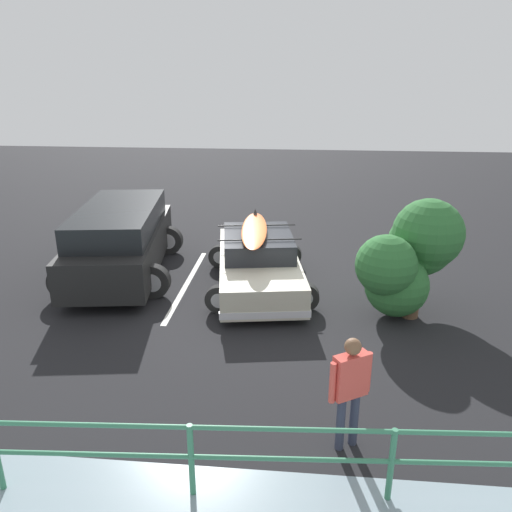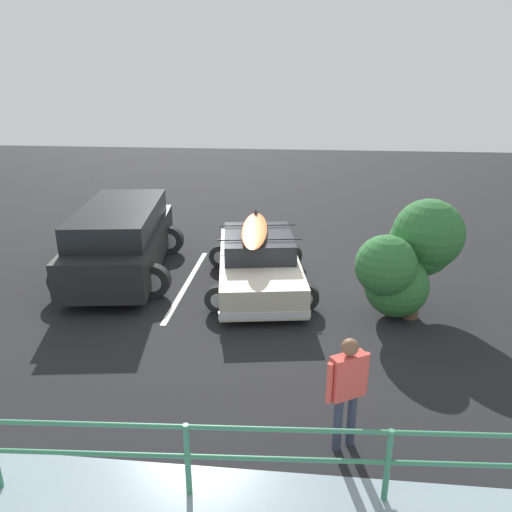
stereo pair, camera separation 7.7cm
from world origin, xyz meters
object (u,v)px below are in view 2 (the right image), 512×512
object	(u,v)px
sedan_car	(259,262)
person_bystander	(347,384)
suv_car	(122,239)
bush_near_left	(412,254)

from	to	relation	value
sedan_car	person_bystander	world-z (taller)	person_bystander
suv_car	person_bystander	world-z (taller)	suv_car
sedan_car	bush_near_left	world-z (taller)	bush_near_left
sedan_car	suv_car	size ratio (longest dim) A/B	0.86
bush_near_left	person_bystander	bearing A→B (deg)	69.75
person_bystander	sedan_car	bearing A→B (deg)	-72.63
sedan_car	person_bystander	bearing A→B (deg)	107.37
suv_car	bush_near_left	distance (m)	6.58
bush_near_left	suv_car	bearing A→B (deg)	-12.63
person_bystander	bush_near_left	size ratio (longest dim) A/B	0.69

